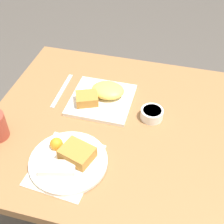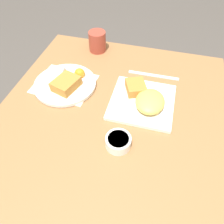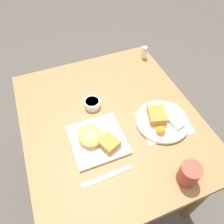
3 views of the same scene
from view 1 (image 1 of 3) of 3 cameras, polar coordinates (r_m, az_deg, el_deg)
The scene contains 7 objects.
ground_plane at distance 1.73m, azimuth 1.03°, elevation -18.84°, with size 8.00×8.00×0.00m, color #4C4742.
dining_table at distance 1.21m, azimuth 1.39°, elevation -4.78°, with size 0.98×0.85×0.71m.
menu_card at distance 1.04m, azimuth -8.53°, elevation -9.48°, with size 0.22×0.25×0.00m.
plate_square_near at distance 1.24m, azimuth -1.84°, elevation 2.95°, with size 0.24×0.24×0.06m.
plate_oval_far at distance 1.03m, azimuth -7.90°, elevation -8.53°, with size 0.25×0.25×0.05m.
sauce_ramekin at distance 1.17m, azimuth 7.31°, elevation -0.31°, with size 0.08×0.08×0.04m.
butter_knife at distance 1.31m, azimuth -9.12°, elevation 3.92°, with size 0.02×0.22×0.00m.
Camera 1 is at (-0.18, 0.80, 1.52)m, focal length 50.00 mm.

